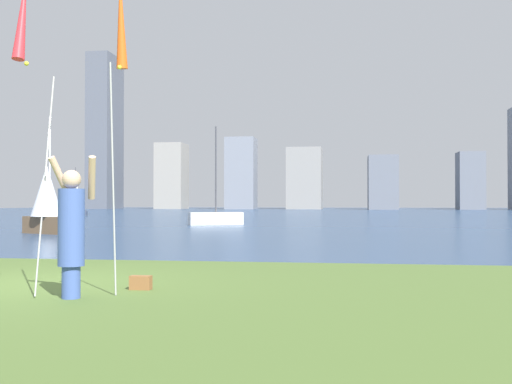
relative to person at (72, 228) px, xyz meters
name	(u,v)px	position (x,y,z in m)	size (l,w,h in m)	color
ground	(297,215)	(-1.35, 52.10, -1.00)	(120.00, 138.00, 0.12)	#4C662D
person	(72,228)	(0.00, 0.00, 0.00)	(0.70, 0.52, 1.92)	#3F59A5
kite_flag_left	(24,23)	(-0.50, -0.37, 2.68)	(0.16, 1.06, 4.36)	#B2B2B7
kite_flag_right	(121,27)	(0.50, 0.47, 2.82)	(0.16, 0.53, 4.58)	#B2B2B7
bag	(141,283)	(0.65, 0.92, -0.84)	(0.31, 0.15, 0.20)	brown
sailboat_1	(47,200)	(-8.35, 15.55, 0.40)	(2.58, 1.79, 4.21)	brown
sailboat_2	(77,201)	(-19.97, 43.45, 0.42)	(2.07, 1.23, 4.30)	#333D51
sailboat_5	(216,217)	(-3.63, 25.71, -0.51)	(2.93, 2.10, 5.46)	silver
skyline_tower_0	(105,132)	(-38.62, 95.09, 12.45)	(3.97, 7.83, 26.78)	#565B66
skyline_tower_1	(172,176)	(-26.70, 95.67, 4.70)	(4.79, 5.36, 11.29)	gray
skyline_tower_2	(241,173)	(-14.19, 93.90, 5.01)	(4.85, 4.78, 11.90)	gray
skyline_tower_3	(305,179)	(-3.67, 96.09, 4.14)	(5.70, 7.80, 10.16)	gray
skyline_tower_4	(383,183)	(8.95, 92.46, 3.32)	(4.59, 6.48, 8.53)	slate
skyline_tower_5	(470,181)	(22.56, 93.49, 3.59)	(3.92, 4.35, 9.06)	slate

